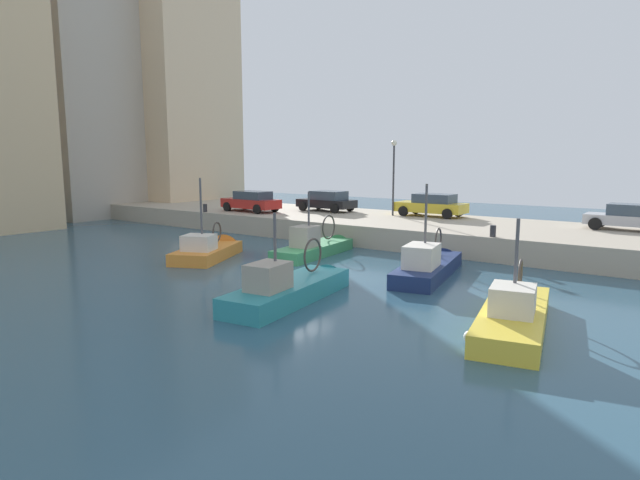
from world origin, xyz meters
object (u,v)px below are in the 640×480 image
object	(u,v)px
fishing_boat_green	(317,252)
parked_car_silver	(629,217)
fishing_boat_navy	(430,272)
parked_car_yellow	(432,205)
fishing_boat_yellow	(514,321)
parked_car_red	(251,201)
mooring_bollard_north	(205,208)
parked_car_black	(327,201)
fishing_boat_orange	(211,255)
quay_streetlamp	(394,165)
fishing_boat_teal	(294,296)
mooring_bollard_mid	(493,231)

from	to	relation	value
fishing_boat_green	parked_car_silver	size ratio (longest dim) A/B	1.63
fishing_boat_navy	parked_car_yellow	bearing A→B (deg)	24.02
fishing_boat_yellow	parked_car_yellow	distance (m)	18.84
fishing_boat_navy	fishing_boat_yellow	bearing A→B (deg)	-134.51
fishing_boat_green	fishing_boat_navy	xyz separation A→B (m)	(-1.12, -6.74, 0.01)
parked_car_red	mooring_bollard_north	bearing A→B (deg)	130.02
fishing_boat_green	fishing_boat_navy	distance (m)	6.83
parked_car_silver	fishing_boat_green	bearing A→B (deg)	127.30
parked_car_black	parked_car_yellow	distance (m)	7.50
fishing_boat_orange	parked_car_red	xyz separation A→B (m)	(9.16, 5.81, 1.82)
fishing_boat_green	parked_car_silver	world-z (taller)	fishing_boat_green
parked_car_silver	mooring_bollard_north	xyz separation A→B (m)	(-6.38, 24.91, -0.42)
fishing_boat_navy	parked_car_black	distance (m)	16.00
parked_car_silver	parked_car_red	world-z (taller)	parked_car_red
fishing_boat_yellow	parked_car_yellow	bearing A→B (deg)	31.71
fishing_boat_orange	parked_car_black	size ratio (longest dim) A/B	1.38
parked_car_yellow	quay_streetlamp	world-z (taller)	quay_streetlamp
mooring_bollard_north	quay_streetlamp	xyz separation A→B (m)	(5.65, -11.61, 2.98)
fishing_boat_green	quay_streetlamp	world-z (taller)	quay_streetlamp
fishing_boat_teal	parked_car_yellow	size ratio (longest dim) A/B	1.57
fishing_boat_teal	quay_streetlamp	world-z (taller)	quay_streetlamp
parked_car_silver	mooring_bollard_north	distance (m)	25.72
parked_car_yellow	parked_car_red	size ratio (longest dim) A/B	0.99
parked_car_black	parked_car_silver	xyz separation A→B (m)	(0.88, -18.43, -0.03)
fishing_boat_orange	quay_streetlamp	xyz separation A→B (m)	(12.75, -3.36, 4.34)
mooring_bollard_mid	mooring_bollard_north	bearing A→B (deg)	90.00
parked_car_red	fishing_boat_teal	bearing A→B (deg)	-132.39
fishing_boat_teal	fishing_boat_yellow	xyz separation A→B (m)	(1.57, -7.14, -0.01)
fishing_boat_green	fishing_boat_orange	xyz separation A→B (m)	(-3.73, 3.86, -0.03)
fishing_boat_green	fishing_boat_teal	xyz separation A→B (m)	(-7.50, -4.49, -0.02)
fishing_boat_yellow	mooring_bollard_mid	xyz separation A→B (m)	(9.30, 3.74, 1.37)
fishing_boat_green	mooring_bollard_north	world-z (taller)	fishing_boat_green
parked_car_red	parked_car_yellow	bearing A→B (deg)	-68.11
parked_car_black	parked_car_red	size ratio (longest dim) A/B	0.94
fishing_boat_green	fishing_boat_teal	distance (m)	8.74
mooring_bollard_mid	parked_car_silver	bearing A→B (deg)	-37.60
fishing_boat_orange	fishing_boat_yellow	world-z (taller)	fishing_boat_orange
parked_car_black	parked_car_red	world-z (taller)	parked_car_red
fishing_boat_teal	mooring_bollard_north	size ratio (longest dim) A/B	12.58
parked_car_black	mooring_bollard_mid	xyz separation A→B (m)	(-5.49, -13.52, -0.45)
parked_car_red	mooring_bollard_mid	world-z (taller)	parked_car_red
fishing_boat_yellow	parked_car_red	bearing A→B (deg)	61.94
parked_car_black	fishing_boat_navy	bearing A→B (deg)	-128.89
fishing_boat_navy	quay_streetlamp	size ratio (longest dim) A/B	1.47
fishing_boat_navy	mooring_bollard_mid	xyz separation A→B (m)	(4.49, -1.15, 1.32)
fishing_boat_navy	mooring_bollard_north	distance (m)	19.43
fishing_boat_yellow	mooring_bollard_north	world-z (taller)	fishing_boat_yellow
fishing_boat_navy	parked_car_red	size ratio (longest dim) A/B	1.60
fishing_boat_green	fishing_boat_navy	bearing A→B (deg)	-99.40
fishing_boat_green	quay_streetlamp	distance (m)	10.01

